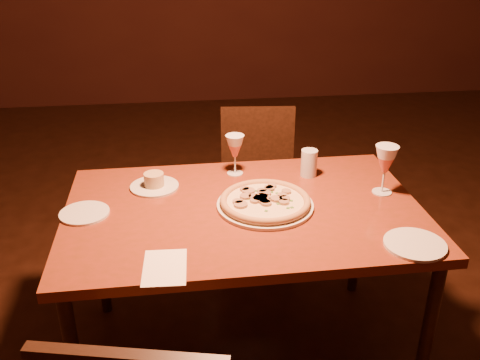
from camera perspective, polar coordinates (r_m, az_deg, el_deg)
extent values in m
plane|color=black|center=(2.60, 6.64, -14.77)|extent=(7.00, 7.00, 0.00)
cube|color=maroon|center=(2.02, 0.40, -3.48)|extent=(1.34, 0.87, 0.04)
cylinder|color=black|center=(2.53, -14.76, -7.25)|extent=(0.05, 0.05, 0.68)
cylinder|color=black|center=(2.10, 19.28, -15.71)|extent=(0.05, 0.05, 0.68)
cylinder|color=black|center=(2.65, 12.47, -5.39)|extent=(0.05, 0.05, 0.68)
cube|color=black|center=(2.80, 2.06, -1.05)|extent=(0.43, 0.43, 0.04)
cube|color=black|center=(2.88, 1.89, 4.24)|extent=(0.39, 0.06, 0.37)
cylinder|color=black|center=(2.76, -1.10, -6.66)|extent=(0.03, 0.03, 0.40)
cylinder|color=black|center=(3.03, -1.20, -3.44)|extent=(0.03, 0.03, 0.40)
cylinder|color=black|center=(2.78, 5.49, -6.51)|extent=(0.03, 0.03, 0.40)
cylinder|color=black|center=(3.05, 4.78, -3.33)|extent=(0.03, 0.03, 0.40)
cylinder|color=silver|center=(2.01, 2.69, -2.70)|extent=(0.36, 0.36, 0.01)
cylinder|color=beige|center=(2.01, 2.70, -2.37)|extent=(0.33, 0.33, 0.01)
torus|color=tan|center=(2.00, 2.70, -2.21)|extent=(0.34, 0.34, 0.03)
cylinder|color=silver|center=(2.19, -9.11, -0.68)|extent=(0.20, 0.20, 0.01)
cylinder|color=tan|center=(2.17, -9.17, 0.06)|extent=(0.08, 0.08, 0.05)
cylinder|color=#B5BDC6|center=(2.26, 7.37, 1.82)|extent=(0.07, 0.07, 0.11)
cylinder|color=silver|center=(2.04, -16.26, -3.41)|extent=(0.18, 0.18, 0.01)
cylinder|color=silver|center=(1.87, 18.16, -6.54)|extent=(0.21, 0.21, 0.01)
cube|color=white|center=(1.70, -8.03, -9.20)|extent=(0.14, 0.20, 0.00)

